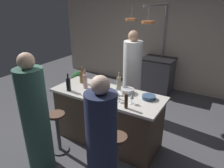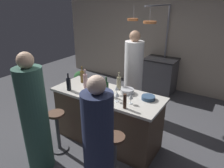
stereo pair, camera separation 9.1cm
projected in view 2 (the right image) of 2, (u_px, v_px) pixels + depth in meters
The scene contains 22 objects.
ground_plane at pixel (107, 140), 3.59m from camera, with size 9.00×9.00×0.00m, color #4C4C51.
back_wall at pixel (168, 40), 5.31m from camera, with size 6.40×0.16×2.60m, color #BCAD99.
kitchen_island at pixel (107, 117), 3.41m from camera, with size 1.80×0.72×0.90m.
stove_range at pixel (160, 75), 5.32m from camera, with size 0.80×0.64×0.89m.
chef at pixel (133, 78), 4.14m from camera, with size 0.37×0.37×1.74m.
bar_stool_left at pixel (58, 130), 3.22m from camera, with size 0.28×0.28×0.68m.
guest_left at pixel (35, 119), 2.74m from camera, with size 0.36×0.36×1.70m.
bar_stool_right at pixel (115, 155), 2.69m from camera, with size 0.28×0.28×0.68m.
guest_right at pixel (98, 149), 2.26m from camera, with size 0.34×0.34×1.60m.
overhead_pot_rack at pixel (155, 31), 4.53m from camera, with size 0.59×1.46×2.17m.
potted_plant at pixel (81, 79), 5.47m from camera, with size 0.36×0.36×0.52m.
pepper_mill at pixel (125, 101), 2.75m from camera, with size 0.05×0.05×0.21m, color #382319.
wine_bottle_red at pixel (106, 88), 3.13m from camera, with size 0.07×0.07×0.29m.
wine_bottle_dark at pixel (69, 84), 3.30m from camera, with size 0.07×0.07×0.29m.
wine_bottle_rose at pixel (85, 81), 3.39m from camera, with size 0.07×0.07×0.32m.
wine_bottle_amber at pixel (82, 76), 3.61m from camera, with size 0.07×0.07×0.29m.
wine_bottle_white at pixel (119, 83), 3.33m from camera, with size 0.07×0.07×0.29m.
wine_glass_near_left_guest at pixel (131, 97), 2.87m from camera, with size 0.07×0.07×0.15m.
wine_glass_near_right_guest at pixel (117, 95), 2.93m from camera, with size 0.07×0.07×0.15m.
wine_glass_by_chef at pixel (117, 88), 3.15m from camera, with size 0.07×0.07×0.15m.
mixing_bowl_blue at pixel (148, 98), 3.02m from camera, with size 0.20×0.20×0.06m, color #334C6B.
mixing_bowl_steel at pixel (127, 91), 3.22m from camera, with size 0.21×0.21×0.07m, color #B7B7BC.
Camera 2 is at (1.66, -2.43, 2.27)m, focal length 32.96 mm.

